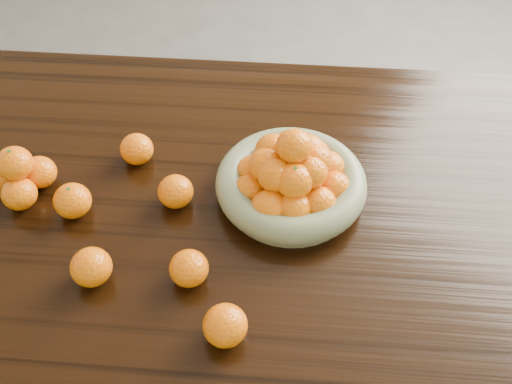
# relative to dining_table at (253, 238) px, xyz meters

# --- Properties ---
(ground) EXTENTS (5.00, 5.00, 0.00)m
(ground) POSITION_rel_dining_table_xyz_m (0.00, 0.00, -0.66)
(ground) COLOR #595854
(ground) RESTS_ON ground
(dining_table) EXTENTS (2.00, 1.00, 0.75)m
(dining_table) POSITION_rel_dining_table_xyz_m (0.00, 0.00, 0.00)
(dining_table) COLOR black
(dining_table) RESTS_ON ground
(fruit_bowl) EXTENTS (0.30, 0.30, 0.16)m
(fruit_bowl) POSITION_rel_dining_table_xyz_m (0.07, 0.05, 0.14)
(fruit_bowl) COLOR #6A7052
(fruit_bowl) RESTS_ON dining_table
(orange_pyramid) EXTENTS (0.13, 0.13, 0.11)m
(orange_pyramid) POSITION_rel_dining_table_xyz_m (-0.47, 0.02, 0.13)
(orange_pyramid) COLOR orange
(orange_pyramid) RESTS_ON dining_table
(loose_orange_0) EXTENTS (0.07, 0.07, 0.07)m
(loose_orange_0) POSITION_rel_dining_table_xyz_m (-0.35, -0.03, 0.12)
(loose_orange_0) COLOR orange
(loose_orange_0) RESTS_ON dining_table
(loose_orange_1) EXTENTS (0.07, 0.07, 0.07)m
(loose_orange_1) POSITION_rel_dining_table_xyz_m (-0.27, -0.18, 0.12)
(loose_orange_1) COLOR orange
(loose_orange_1) RESTS_ON dining_table
(loose_orange_2) EXTENTS (0.07, 0.07, 0.07)m
(loose_orange_2) POSITION_rel_dining_table_xyz_m (-0.10, -0.17, 0.12)
(loose_orange_2) COLOR orange
(loose_orange_2) RESTS_ON dining_table
(loose_orange_3) EXTENTS (0.07, 0.07, 0.07)m
(loose_orange_3) POSITION_rel_dining_table_xyz_m (-0.26, 0.12, 0.12)
(loose_orange_3) COLOR orange
(loose_orange_3) RESTS_ON dining_table
(loose_orange_4) EXTENTS (0.07, 0.07, 0.07)m
(loose_orange_4) POSITION_rel_dining_table_xyz_m (-0.02, -0.28, 0.12)
(loose_orange_4) COLOR orange
(loose_orange_4) RESTS_ON dining_table
(loose_orange_5) EXTENTS (0.07, 0.07, 0.07)m
(loose_orange_5) POSITION_rel_dining_table_xyz_m (-0.15, 0.01, 0.12)
(loose_orange_5) COLOR orange
(loose_orange_5) RESTS_ON dining_table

